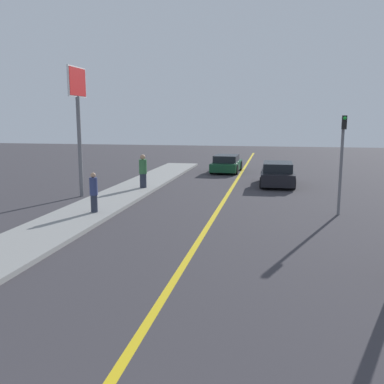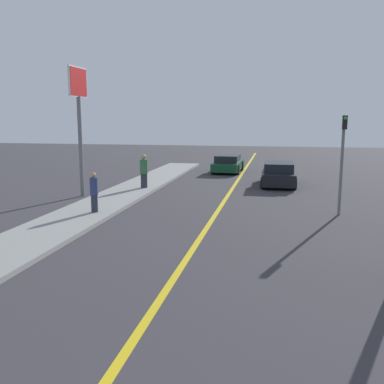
{
  "view_description": "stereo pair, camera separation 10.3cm",
  "coord_description": "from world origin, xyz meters",
  "views": [
    {
      "loc": [
        2.35,
        -1.34,
        3.98
      ],
      "look_at": [
        -0.7,
        14.43,
        1.19
      ],
      "focal_mm": 40.0,
      "sensor_mm": 36.0,
      "label": 1
    },
    {
      "loc": [
        2.45,
        -1.32,
        3.98
      ],
      "look_at": [
        -0.7,
        14.43,
        1.19
      ],
      "focal_mm": 40.0,
      "sensor_mm": 36.0,
      "label": 2
    }
  ],
  "objects": [
    {
      "name": "pedestrian_near_curb",
      "position": [
        -4.85,
        14.75,
        0.98
      ],
      "size": [
        0.32,
        0.32,
        1.64
      ],
      "color": "#282D3D",
      "rests_on": "sidewalk_left"
    },
    {
      "name": "traffic_light",
      "position": [
        5.03,
        16.82,
        2.5
      ],
      "size": [
        0.18,
        0.4,
        4.07
      ],
      "color": "slate",
      "rests_on": "ground_plane"
    },
    {
      "name": "pedestrian_mid_group",
      "position": [
        -4.76,
        21.16,
        1.07
      ],
      "size": [
        0.43,
        0.43,
        1.84
      ],
      "color": "#282D3D",
      "rests_on": "sidewalk_left"
    },
    {
      "name": "road_center_line",
      "position": [
        0.0,
        18.0,
        0.0
      ],
      "size": [
        0.2,
        60.0,
        0.01
      ],
      "color": "gold",
      "rests_on": "ground_plane"
    },
    {
      "name": "car_near_right_lane",
      "position": [
        2.56,
        24.43,
        0.67
      ],
      "size": [
        2.05,
        4.46,
        1.39
      ],
      "rotation": [
        0.0,
        0.0,
        0.01
      ],
      "color": "black",
      "rests_on": "ground_plane"
    },
    {
      "name": "car_ahead_center",
      "position": [
        -1.12,
        30.06,
        0.63
      ],
      "size": [
        2.1,
        4.25,
        1.28
      ],
      "rotation": [
        0.0,
        0.0,
        -0.03
      ],
      "color": "#144728",
      "rests_on": "ground_plane"
    },
    {
      "name": "sidewalk_left",
      "position": [
        -5.31,
        17.08,
        0.08
      ],
      "size": [
        2.55,
        34.17,
        0.15
      ],
      "color": "gray",
      "rests_on": "ground_plane"
    },
    {
      "name": "roadside_sign",
      "position": [
        -7.31,
        18.79,
        4.81
      ],
      "size": [
        0.2,
        1.87,
        6.45
      ],
      "color": "slate",
      "rests_on": "ground_plane"
    }
  ]
}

